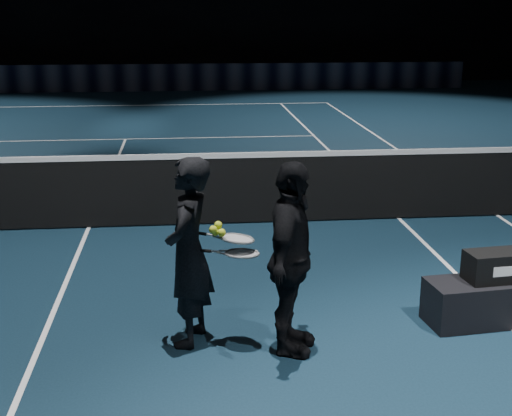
{
  "coord_description": "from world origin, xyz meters",
  "views": [
    {
      "loc": [
        1.26,
        -8.94,
        2.75
      ],
      "look_at": [
        1.82,
        -3.49,
        1.2
      ],
      "focal_mm": 50.0,
      "sensor_mm": 36.0,
      "label": 1
    }
  ],
  "objects_px": {
    "player_bench": "(499,300)",
    "player_b": "(291,259)",
    "racket_lower": "(242,253)",
    "racket_upper": "(237,239)",
    "tennis_balls": "(218,230)",
    "racket_bag": "(503,265)",
    "player_a": "(189,252)"
  },
  "relations": [
    {
      "from": "racket_bag",
      "to": "racket_upper",
      "type": "relative_size",
      "value": 0.98
    },
    {
      "from": "player_bench",
      "to": "racket_upper",
      "type": "height_order",
      "value": "racket_upper"
    },
    {
      "from": "racket_bag",
      "to": "racket_lower",
      "type": "relative_size",
      "value": 0.98
    },
    {
      "from": "player_bench",
      "to": "player_b",
      "type": "distance_m",
      "value": 2.09
    },
    {
      "from": "player_bench",
      "to": "player_b",
      "type": "relative_size",
      "value": 0.83
    },
    {
      "from": "player_a",
      "to": "player_bench",
      "type": "bearing_deg",
      "value": 109.45
    },
    {
      "from": "player_bench",
      "to": "racket_upper",
      "type": "xyz_separation_m",
      "value": [
        -2.39,
        -0.21,
        0.73
      ]
    },
    {
      "from": "racket_lower",
      "to": "racket_bag",
      "type": "bearing_deg",
      "value": 23.67
    },
    {
      "from": "player_b",
      "to": "racket_upper",
      "type": "distance_m",
      "value": 0.47
    },
    {
      "from": "player_b",
      "to": "racket_bag",
      "type": "bearing_deg",
      "value": -59.97
    },
    {
      "from": "racket_lower",
      "to": "player_bench",
      "type": "bearing_deg",
      "value": 23.67
    },
    {
      "from": "player_b",
      "to": "tennis_balls",
      "type": "relative_size",
      "value": 13.35
    },
    {
      "from": "racket_lower",
      "to": "racket_upper",
      "type": "distance_m",
      "value": 0.13
    },
    {
      "from": "player_bench",
      "to": "player_b",
      "type": "bearing_deg",
      "value": -175.02
    },
    {
      "from": "racket_bag",
      "to": "player_b",
      "type": "height_order",
      "value": "player_b"
    },
    {
      "from": "racket_bag",
      "to": "racket_lower",
      "type": "height_order",
      "value": "racket_lower"
    },
    {
      "from": "racket_lower",
      "to": "tennis_balls",
      "type": "relative_size",
      "value": 5.67
    },
    {
      "from": "racket_lower",
      "to": "racket_upper",
      "type": "xyz_separation_m",
      "value": [
        -0.04,
        0.05,
        0.11
      ]
    },
    {
      "from": "racket_upper",
      "to": "racket_lower",
      "type": "bearing_deg",
      "value": -42.66
    },
    {
      "from": "player_bench",
      "to": "tennis_balls",
      "type": "distance_m",
      "value": 2.67
    },
    {
      "from": "racket_lower",
      "to": "tennis_balls",
      "type": "xyz_separation_m",
      "value": [
        -0.18,
        0.06,
        0.18
      ]
    },
    {
      "from": "player_bench",
      "to": "player_a",
      "type": "height_order",
      "value": "player_a"
    },
    {
      "from": "racket_bag",
      "to": "player_a",
      "type": "relative_size",
      "value": 0.42
    },
    {
      "from": "player_a",
      "to": "racket_upper",
      "type": "relative_size",
      "value": 2.36
    },
    {
      "from": "racket_bag",
      "to": "player_bench",
      "type": "bearing_deg",
      "value": 0.0
    },
    {
      "from": "player_bench",
      "to": "player_a",
      "type": "relative_size",
      "value": 0.83
    },
    {
      "from": "racket_bag",
      "to": "player_a",
      "type": "bearing_deg",
      "value": 176.66
    },
    {
      "from": "player_b",
      "to": "player_a",
      "type": "bearing_deg",
      "value": 91.77
    },
    {
      "from": "racket_bag",
      "to": "racket_upper",
      "type": "bearing_deg",
      "value": 179.03
    },
    {
      "from": "player_b",
      "to": "player_bench",
      "type": "bearing_deg",
      "value": -59.97
    },
    {
      "from": "player_bench",
      "to": "racket_bag",
      "type": "bearing_deg",
      "value": 0.0
    },
    {
      "from": "player_b",
      "to": "racket_upper",
      "type": "xyz_separation_m",
      "value": [
        -0.42,
        0.17,
        0.13
      ]
    }
  ]
}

